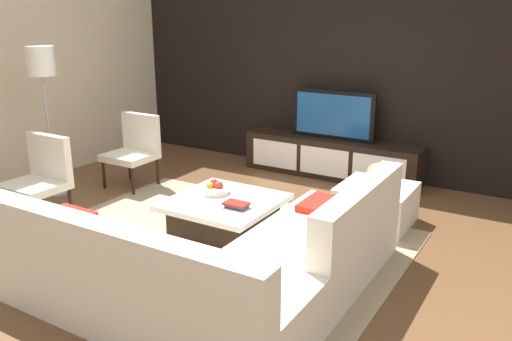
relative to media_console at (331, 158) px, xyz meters
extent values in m
plane|color=brown|center=(0.00, -2.40, -0.25)|extent=(14.00, 14.00, 0.00)
cube|color=black|center=(0.00, 0.30, 1.15)|extent=(6.40, 0.12, 2.80)
cube|color=beige|center=(-3.20, -2.20, 1.15)|extent=(0.12, 5.20, 2.80)
cube|color=tan|center=(-0.10, -2.40, -0.24)|extent=(3.35, 2.40, 0.01)
cube|color=black|center=(0.00, 0.00, 0.00)|extent=(2.30, 0.47, 0.50)
cube|color=white|center=(-0.71, -0.24, 0.00)|extent=(0.65, 0.01, 0.35)
cube|color=white|center=(0.00, -0.24, 0.00)|extent=(0.65, 0.01, 0.35)
cube|color=white|center=(0.71, -0.24, 0.00)|extent=(0.65, 0.01, 0.35)
cube|color=black|center=(0.00, 0.00, 0.56)|extent=(1.09, 0.05, 0.62)
cube|color=#194C8C|center=(0.00, -0.03, 0.56)|extent=(0.98, 0.01, 0.52)
cube|color=silver|center=(0.20, -3.70, -0.03)|extent=(2.38, 0.85, 0.43)
cube|color=silver|center=(0.20, -4.03, 0.38)|extent=(2.38, 0.18, 0.39)
cube|color=silver|center=(0.97, -2.52, -0.03)|extent=(0.85, 1.51, 0.43)
cube|color=silver|center=(1.30, -2.52, 0.38)|extent=(0.18, 1.51, 0.39)
cube|color=red|center=(-0.51, -3.70, 0.29)|extent=(0.36, 0.20, 0.22)
cube|color=red|center=(0.97, -2.14, 0.21)|extent=(0.60, 0.44, 0.06)
cube|color=black|center=(-0.10, -2.30, -0.08)|extent=(0.78, 0.78, 0.33)
cube|color=white|center=(-0.10, -2.30, 0.10)|extent=(0.97, 0.97, 0.05)
cylinder|color=black|center=(-2.19, -3.18, -0.06)|extent=(0.04, 0.04, 0.38)
cylinder|color=black|center=(-1.70, -3.18, -0.06)|extent=(0.04, 0.04, 0.38)
cylinder|color=black|center=(-2.19, -2.75, -0.06)|extent=(0.04, 0.04, 0.38)
cylinder|color=black|center=(-1.70, -2.75, -0.06)|extent=(0.04, 0.04, 0.38)
cube|color=silver|center=(-1.95, -2.97, 0.13)|extent=(0.57, 0.51, 0.08)
cube|color=silver|center=(-1.95, -2.75, 0.40)|extent=(0.57, 0.08, 0.45)
cylinder|color=#A5A5AA|center=(-2.51, -2.30, -0.24)|extent=(0.28, 0.28, 0.02)
cylinder|color=#A5A5AA|center=(-2.51, -2.30, 0.45)|extent=(0.03, 0.03, 1.36)
cylinder|color=white|center=(-2.51, -2.30, 1.29)|extent=(0.30, 0.30, 0.32)
cube|color=silver|center=(1.01, -1.23, -0.05)|extent=(0.70, 0.70, 0.40)
cylinder|color=silver|center=(-0.28, -2.20, 0.17)|extent=(0.28, 0.28, 0.07)
sphere|color=#B23326|center=(-0.22, -2.21, 0.22)|extent=(0.09, 0.09, 0.09)
sphere|color=#B23326|center=(-0.32, -2.16, 0.22)|extent=(0.08, 0.08, 0.08)
sphere|color=gold|center=(-0.30, -2.24, 0.22)|extent=(0.08, 0.08, 0.08)
cylinder|color=black|center=(-2.16, -1.87, -0.06)|extent=(0.04, 0.04, 0.38)
cylinder|color=black|center=(-1.69, -1.87, -0.06)|extent=(0.04, 0.04, 0.38)
cylinder|color=black|center=(-2.16, -1.43, -0.06)|extent=(0.04, 0.04, 0.38)
cylinder|color=black|center=(-1.69, -1.43, -0.06)|extent=(0.04, 0.04, 0.38)
cube|color=silver|center=(-1.92, -1.65, 0.13)|extent=(0.55, 0.52, 0.08)
cube|color=silver|center=(-1.92, -1.43, 0.40)|extent=(0.55, 0.08, 0.45)
sphere|color=#AD8451|center=(1.01, -1.23, 0.27)|extent=(0.23, 0.23, 0.23)
cube|color=#2D516B|center=(0.12, -2.41, 0.15)|extent=(0.20, 0.11, 0.03)
cube|color=maroon|center=(0.11, -2.42, 0.17)|extent=(0.22, 0.15, 0.02)
camera|label=1|loc=(2.53, -6.09, 1.83)|focal=36.86mm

